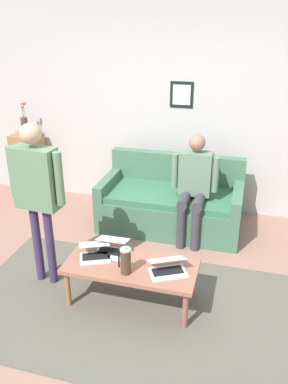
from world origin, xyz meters
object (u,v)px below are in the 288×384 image
french_press (126,261)px  person_standing (37,186)px  couch (171,204)px  coffee_table (131,268)px  laptop_left (112,248)px  flower_vase (25,125)px  side_shelf (30,165)px  laptop_right (95,253)px  person_seated (194,182)px  laptop_center (167,268)px

french_press → person_standing: size_ratio=0.17×
couch → coffee_table: 1.57m
coffee_table → person_standing: size_ratio=0.74×
laptop_left → person_standing: person_standing is taller
coffee_table → french_press: (0.01, 0.14, 0.17)m
coffee_table → flower_vase: 3.03m
side_shelf → laptop_left: bearing=137.1°
laptop_right → side_shelf: 2.66m
french_press → person_seated: size_ratio=0.21×
person_seated → couch: bearing=-36.4°
couch → laptop_right: 1.60m
side_shelf → french_press: bearing=136.1°
french_press → person_seated: person_seated is taller
person_standing → couch: bearing=-123.4°
coffee_table → laptop_right: 0.38m
laptop_left → laptop_center: bearing=163.5°
person_seated → laptop_left: bearing=63.3°
person_standing → side_shelf: bearing=-56.2°
flower_vase → laptop_right: bearing=133.3°
laptop_right → french_press: size_ratio=1.35×
coffee_table → laptop_left: 0.30m
laptop_right → flower_vase: size_ratio=0.78×
couch → laptop_left: size_ratio=5.75×
laptop_right → person_standing: bearing=-5.4°
coffee_table → laptop_left: laptop_left is taller
couch → flower_vase: flower_vase is taller
laptop_right → french_press: 0.40m
laptop_right → laptop_center: bearing=175.9°
couch → laptop_center: couch is taller
flower_vase → french_press: bearing=136.1°
person_standing → flower_vase: bearing=-56.2°
person_standing → person_seated: bearing=-135.6°
french_press → person_seated: (-0.36, -1.47, 0.19)m
couch → person_seated: size_ratio=1.37×
side_shelf → person_seated: (-2.55, 0.62, 0.26)m
laptop_right → person_standing: 0.83m
laptop_left → person_seated: (-0.60, -1.19, 0.27)m
laptop_left → side_shelf: (1.95, -1.81, 0.02)m
french_press → person_standing: person_standing is taller
flower_vase → person_seated: (-2.55, 0.62, -0.36)m
laptop_right → person_standing: (0.57, -0.05, 0.60)m
laptop_left → laptop_right: (0.12, 0.12, -0.00)m
laptop_center → flower_vase: size_ratio=0.85×
flower_vase → person_standing: (-1.26, 1.88, -0.04)m
coffee_table → side_shelf: bearing=-41.9°
side_shelf → couch: bearing=169.9°
french_press → person_standing: 1.08m
couch → french_press: 1.72m
laptop_center → person_seated: (-0.01, -1.36, 0.28)m
coffee_table → person_seated: person_seated is taller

